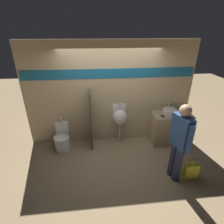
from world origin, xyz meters
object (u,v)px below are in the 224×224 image
(person_in_vest, at_px, (180,141))
(sink_basin, at_px, (170,111))
(shopping_bag, at_px, (191,170))
(cell_phone, at_px, (163,116))
(toilet, at_px, (62,139))
(urinal_near_counter, at_px, (120,117))

(person_in_vest, bearing_deg, sink_basin, -27.11)
(shopping_bag, bearing_deg, cell_phone, 100.39)
(cell_phone, height_order, shopping_bag, cell_phone)
(toilet, distance_m, shopping_bag, 3.16)
(sink_basin, xyz_separation_m, urinal_near_counter, (-1.33, 0.08, -0.15))
(shopping_bag, bearing_deg, person_in_vest, 169.98)
(cell_phone, distance_m, person_in_vest, 1.20)
(cell_phone, xyz_separation_m, shopping_bag, (0.23, -1.25, -0.68))
(sink_basin, bearing_deg, shopping_bag, -91.06)
(sink_basin, bearing_deg, urinal_near_counter, 176.52)
(urinal_near_counter, distance_m, person_in_vest, 1.74)
(toilet, distance_m, person_in_vest, 2.89)
(sink_basin, bearing_deg, person_in_vest, -105.39)
(person_in_vest, bearing_deg, urinal_near_counter, 21.89)
(cell_phone, height_order, urinal_near_counter, urinal_near_counter)
(cell_phone, distance_m, urinal_near_counter, 1.11)
(cell_phone, xyz_separation_m, urinal_near_counter, (-1.08, 0.25, -0.10))
(person_in_vest, xyz_separation_m, shopping_bag, (0.35, -0.06, -0.75))
(urinal_near_counter, distance_m, shopping_bag, 2.07)
(sink_basin, distance_m, person_in_vest, 1.41)
(sink_basin, distance_m, shopping_bag, 1.60)
(toilet, relative_size, person_in_vest, 0.48)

